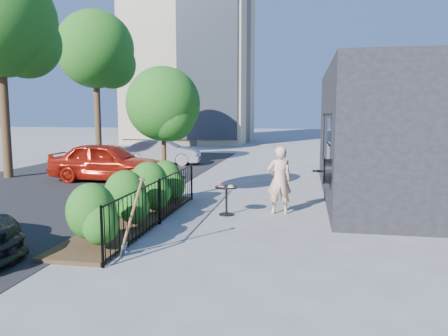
% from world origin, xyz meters
% --- Properties ---
extents(ground, '(120.00, 120.00, 0.00)m').
position_xyz_m(ground, '(0.00, 0.00, 0.00)').
color(ground, gray).
rests_on(ground, ground).
extents(shop_building, '(6.22, 9.00, 4.00)m').
position_xyz_m(shop_building, '(5.50, 4.50, 2.00)').
color(shop_building, black).
rests_on(shop_building, ground).
extents(fence, '(0.05, 6.05, 1.10)m').
position_xyz_m(fence, '(-1.50, 0.00, 0.56)').
color(fence, black).
rests_on(fence, ground).
extents(planting_bed, '(1.30, 6.00, 0.08)m').
position_xyz_m(planting_bed, '(-2.20, 0.00, 0.04)').
color(planting_bed, '#382616').
rests_on(planting_bed, ground).
extents(shrubs, '(1.10, 5.60, 1.24)m').
position_xyz_m(shrubs, '(-2.10, 0.10, 0.70)').
color(shrubs, '#1B5713').
rests_on(shrubs, ground).
extents(patio_tree, '(2.20, 2.20, 3.94)m').
position_xyz_m(patio_tree, '(-2.24, 2.76, 2.76)').
color(patio_tree, '#3F2B19').
rests_on(patio_tree, ground).
extents(street, '(9.00, 30.00, 0.01)m').
position_xyz_m(street, '(-7.00, 3.00, 0.00)').
color(street, black).
rests_on(street, ground).
extents(street_tree_near, '(4.40, 4.40, 8.28)m').
position_xyz_m(street_tree_near, '(-9.94, 5.96, 5.92)').
color(street_tree_near, '#3F2B19').
rests_on(street_tree_near, ground).
extents(street_tree_far, '(4.40, 4.40, 8.28)m').
position_xyz_m(street_tree_far, '(-9.94, 13.96, 5.92)').
color(street_tree_far, '#3F2B19').
rests_on(street_tree_far, ground).
extents(cafe_table, '(0.59, 0.59, 0.80)m').
position_xyz_m(cafe_table, '(-0.10, 1.21, 0.52)').
color(cafe_table, black).
rests_on(cafe_table, ground).
extents(woman, '(0.72, 0.55, 1.78)m').
position_xyz_m(woman, '(1.23, 1.63, 0.89)').
color(woman, '#DAB18D').
rests_on(woman, ground).
extents(shovel, '(0.52, 0.20, 1.52)m').
position_xyz_m(shovel, '(-1.26, -2.34, 0.67)').
color(shovel, brown).
rests_on(shovel, ground).
extents(car_red, '(4.47, 1.91, 1.51)m').
position_xyz_m(car_red, '(-5.60, 5.85, 0.75)').
color(car_red, '#A51B0D').
rests_on(car_red, ground).
extents(car_silver, '(4.01, 1.81, 1.28)m').
position_xyz_m(car_silver, '(-5.25, 11.41, 0.64)').
color(car_silver, '#A7A7AB').
rests_on(car_silver, ground).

